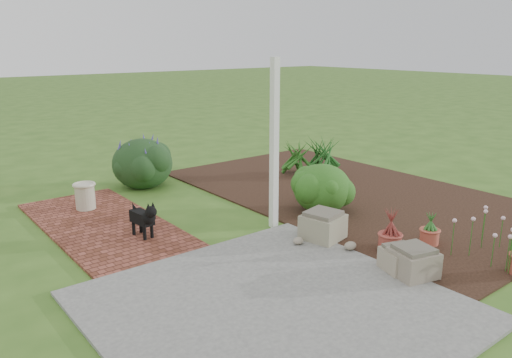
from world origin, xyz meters
TOP-DOWN VIEW (x-y plane):
  - ground at (0.00, 0.00)m, footprint 80.00×80.00m
  - concrete_patio at (-1.25, -1.75)m, footprint 3.50×3.50m
  - brick_path at (-1.70, 1.75)m, footprint 1.60×3.50m
  - garden_bed at (2.50, 0.50)m, footprint 4.00×7.00m
  - veranda_post at (0.30, 0.10)m, footprint 0.10×0.10m
  - stone_trough_near at (0.48, -2.04)m, footprint 0.49×0.49m
  - stone_trough_mid at (0.48, -2.22)m, footprint 0.56×0.56m
  - stone_trough_far at (0.48, -0.75)m, footprint 0.61×0.61m
  - black_dog at (-1.46, 0.83)m, footprint 0.22×0.58m
  - cream_ceramic_urn at (-1.66, 2.58)m, footprint 0.39×0.39m
  - evergreen_shrub at (1.35, 0.12)m, footprint 1.19×1.19m
  - agapanthus_clump_back at (3.04, 1.77)m, footprint 1.39×1.39m
  - agapanthus_clump_front at (2.66, 2.15)m, footprint 0.98×0.98m
  - pink_flower_patch at (1.83, -2.61)m, footprint 1.29×1.29m
  - terracotta_pot_bronze at (0.87, -1.60)m, footprint 0.33×0.33m
  - terracotta_pot_small_left at (1.49, -1.78)m, footprint 0.27×0.27m
  - purple_flowering_bush at (-0.27, 3.32)m, footprint 1.18×1.18m

SIDE VIEW (x-z plane):
  - ground at x=0.00m, z-range 0.00..0.00m
  - garden_bed at x=2.50m, z-range 0.00..0.03m
  - concrete_patio at x=-1.25m, z-range 0.00..0.04m
  - brick_path at x=-1.70m, z-range 0.00..0.04m
  - terracotta_pot_small_left at x=1.49m, z-range 0.03..0.24m
  - terracotta_pot_bronze at x=0.87m, z-range 0.03..0.27m
  - stone_trough_near at x=0.48m, z-range 0.04..0.30m
  - stone_trough_mid at x=0.48m, z-range 0.04..0.35m
  - stone_trough_far at x=0.48m, z-range 0.04..0.38m
  - cream_ceramic_urn at x=-1.66m, z-range 0.04..0.46m
  - black_dog at x=-1.46m, z-range 0.09..0.59m
  - pink_flower_patch at x=1.83m, z-range 0.03..0.67m
  - evergreen_shrub at x=1.35m, z-range 0.03..0.83m
  - agapanthus_clump_front at x=2.66m, z-range 0.03..0.86m
  - purple_flowering_bush at x=-0.27m, z-range 0.00..0.97m
  - agapanthus_clump_back at x=3.04m, z-range 0.03..1.00m
  - veranda_post at x=0.30m, z-range 0.00..2.50m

